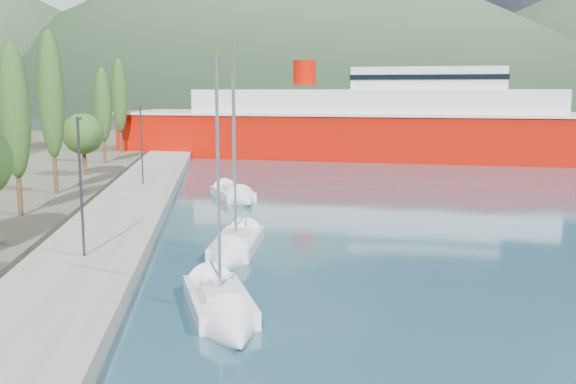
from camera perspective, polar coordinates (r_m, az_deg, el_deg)
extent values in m
plane|color=#254C5C|center=(134.37, -4.78, 5.52)|extent=(1400.00, 1400.00, 0.00)
cube|color=gray|center=(41.25, -14.34, -1.88)|extent=(5.00, 88.00, 0.80)
cone|color=slate|center=(703.85, 0.81, 15.64)|extent=(760.00, 760.00, 180.00)
cone|color=#354F31|center=(419.27, -0.11, 15.73)|extent=(480.00, 480.00, 115.00)
cylinder|color=#47301E|center=(40.89, -22.73, -0.40)|extent=(0.30, 0.30, 2.21)
ellipsoid|color=#2D4E1C|center=(40.44, -23.16, 6.63)|extent=(1.80, 1.80, 7.82)
cylinder|color=#47301E|center=(48.90, -19.95, 1.38)|extent=(0.30, 0.30, 2.54)
ellipsoid|color=#2D4E1C|center=(48.53, -20.32, 8.14)|extent=(1.80, 1.80, 8.99)
cylinder|color=#47301E|center=(58.54, -17.64, 2.50)|extent=(0.36, 0.36, 2.21)
sphere|color=#2D4E1C|center=(58.33, -17.76, 4.97)|extent=(3.54, 3.54, 3.54)
cylinder|color=#47301E|center=(68.35, -15.98, 3.41)|extent=(0.30, 0.30, 2.12)
ellipsoid|color=#2D4E1C|center=(68.08, -16.15, 7.44)|extent=(1.80, 1.80, 7.51)
cylinder|color=#47301E|center=(79.32, -14.61, 4.30)|extent=(0.30, 0.30, 2.45)
ellipsoid|color=#2D4E1C|center=(79.10, -14.77, 8.32)|extent=(1.80, 1.80, 8.68)
cylinder|color=#2D2D33|center=(29.09, -17.93, 0.31)|extent=(0.12, 0.12, 6.00)
cube|color=#2D2D33|center=(29.06, -18.11, 6.24)|extent=(0.15, 0.50, 0.12)
cylinder|color=#2D2D33|center=(50.65, -12.88, 4.02)|extent=(0.12, 0.12, 6.00)
cube|color=#2D2D33|center=(50.75, -12.97, 7.42)|extent=(0.15, 0.50, 0.12)
cube|color=silver|center=(24.11, -6.17, -9.79)|extent=(2.85, 5.36, 0.82)
cube|color=silver|center=(23.62, -6.06, -8.80)|extent=(1.55, 2.21, 0.32)
cylinder|color=silver|center=(22.70, -6.23, 1.27)|extent=(0.12, 0.12, 8.61)
cone|color=silver|center=(21.08, -4.77, -12.57)|extent=(2.43, 2.67, 2.08)
cube|color=silver|center=(32.81, -4.54, -4.70)|extent=(3.10, 5.99, 0.81)
cube|color=silver|center=(32.32, -4.67, -3.93)|extent=(1.65, 2.47, 0.31)
cylinder|color=silver|center=(31.61, -4.78, 4.56)|extent=(0.12, 0.12, 9.84)
cone|color=silver|center=(29.33, -5.72, -6.37)|extent=(2.53, 3.00, 2.06)
cube|color=silver|center=(48.36, -4.95, -0.26)|extent=(3.39, 5.38, 0.85)
cube|color=silver|center=(47.96, -4.85, 0.35)|extent=(1.78, 2.26, 0.33)
cylinder|color=silver|center=(47.52, -4.92, 5.28)|extent=(0.12, 0.12, 8.55)
cone|color=silver|center=(45.34, -3.84, -0.87)|extent=(2.71, 2.81, 2.18)
cube|color=#B40E03|center=(78.49, 7.53, 4.76)|extent=(62.11, 32.17, 5.92)
cube|color=silver|center=(78.33, 7.57, 6.92)|extent=(62.64, 32.67, 0.32)
cube|color=silver|center=(78.30, 7.59, 7.85)|extent=(43.44, 23.88, 3.17)
cube|color=silver|center=(77.93, 12.35, 9.82)|extent=(18.81, 13.08, 2.54)
cylinder|color=#B40E03|center=(79.60, 1.47, 10.53)|extent=(2.75, 2.75, 2.96)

